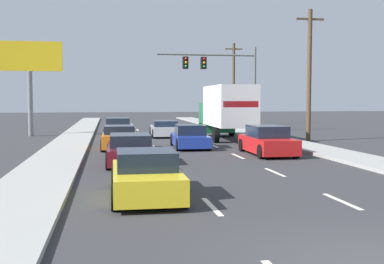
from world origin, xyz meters
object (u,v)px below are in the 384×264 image
(roadside_billboard, at_px, (29,68))
(car_tan, at_px, (118,128))
(traffic_signal_mast, at_px, (215,70))
(utility_pole_far, at_px, (234,83))
(car_maroon, at_px, (130,150))
(utility_pole_mid, at_px, (309,74))
(car_yellow, at_px, (146,176))
(car_silver, at_px, (165,129))
(box_truck, at_px, (226,109))
(car_red, at_px, (267,141))
(car_blue, at_px, (190,138))
(car_orange, at_px, (120,138))

(roadside_billboard, bearing_deg, car_tan, -18.49)
(traffic_signal_mast, bearing_deg, utility_pole_far, 67.08)
(car_maroon, relative_size, utility_pole_mid, 0.57)
(car_yellow, xyz_separation_m, roadside_billboard, (-6.44, 23.02, 4.31))
(car_yellow, height_order, car_silver, car_yellow)
(box_truck, height_order, utility_pole_mid, utility_pole_mid)
(car_yellow, xyz_separation_m, box_truck, (6.56, 17.54, 1.41))
(car_maroon, xyz_separation_m, car_yellow, (0.11, -6.90, 0.01))
(car_red, xyz_separation_m, utility_pole_far, (5.21, 25.88, 3.67))
(car_maroon, height_order, box_truck, box_truck)
(car_yellow, height_order, box_truck, box_truck)
(car_silver, relative_size, utility_pole_mid, 0.53)
(utility_pole_mid, bearing_deg, car_tan, 155.62)
(utility_pole_far, bearing_deg, box_truck, -106.34)
(box_truck, bearing_deg, utility_pole_mid, -21.21)
(car_blue, distance_m, utility_pole_far, 23.95)
(car_orange, relative_size, box_truck, 0.55)
(utility_pole_mid, bearing_deg, box_truck, 158.79)
(car_blue, bearing_deg, car_red, -50.37)
(car_orange, xyz_separation_m, utility_pole_mid, (11.80, 2.69, 3.65))
(car_tan, distance_m, car_red, 13.74)
(car_blue, relative_size, utility_pole_mid, 0.50)
(car_orange, xyz_separation_m, utility_pole_far, (12.04, 21.91, 3.73))
(car_blue, relative_size, box_truck, 0.53)
(car_silver, bearing_deg, car_red, -73.66)
(car_tan, xyz_separation_m, car_maroon, (0.20, -14.07, -0.05))
(car_silver, bearing_deg, box_truck, -43.10)
(car_yellow, bearing_deg, utility_pole_mid, 53.94)
(car_silver, relative_size, car_red, 1.01)
(car_red, xyz_separation_m, utility_pole_mid, (4.96, 6.66, 3.59))
(utility_pole_mid, relative_size, roadside_billboard, 1.21)
(car_silver, bearing_deg, car_yellow, -98.01)
(car_yellow, distance_m, roadside_billboard, 24.29)
(car_maroon, bearing_deg, car_orange, 92.72)
(car_red, relative_size, utility_pole_mid, 0.52)
(box_truck, bearing_deg, utility_pole_far, 73.66)
(car_maroon, height_order, traffic_signal_mast, traffic_signal_mast)
(utility_pole_mid, height_order, roadside_billboard, utility_pole_mid)
(car_orange, xyz_separation_m, car_red, (6.84, -3.97, 0.05))
(traffic_signal_mast, height_order, roadside_billboard, traffic_signal_mast)
(car_orange, distance_m, car_yellow, 12.98)
(car_red, bearing_deg, car_tan, 119.42)
(traffic_signal_mast, height_order, utility_pole_far, utility_pole_far)
(car_yellow, relative_size, car_red, 0.95)
(utility_pole_mid, bearing_deg, car_blue, -159.97)
(car_blue, bearing_deg, utility_pole_mid, 20.03)
(car_orange, bearing_deg, box_truck, 33.27)
(car_blue, relative_size, roadside_billboard, 0.61)
(car_orange, height_order, utility_pole_mid, utility_pole_mid)
(box_truck, distance_m, utility_pole_mid, 5.66)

